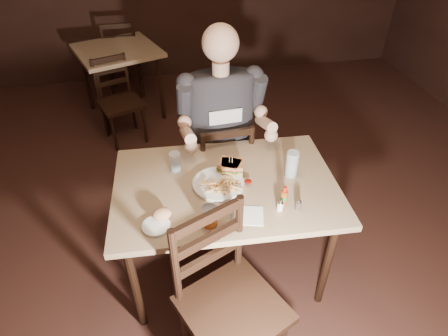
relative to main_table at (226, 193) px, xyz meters
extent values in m
plane|color=black|center=(0.06, -0.15, -0.70)|extent=(7.00, 7.00, 0.00)
cube|color=tan|center=(0.00, 0.00, 0.05)|extent=(1.34, 0.93, 0.04)
cylinder|color=black|center=(-0.58, -0.32, -0.33)|extent=(0.05, 0.05, 0.73)
cylinder|color=black|center=(-0.55, 0.37, -0.33)|extent=(0.05, 0.05, 0.73)
cylinder|color=black|center=(0.55, -0.37, -0.33)|extent=(0.05, 0.05, 0.73)
cylinder|color=black|center=(0.58, 0.32, -0.33)|extent=(0.05, 0.05, 0.73)
cube|color=tan|center=(-0.71, 2.35, 0.05)|extent=(1.03, 1.03, 0.04)
cylinder|color=black|center=(-0.90, 1.94, -0.33)|extent=(0.04, 0.04, 0.73)
cylinder|color=black|center=(-1.12, 2.54, -0.33)|extent=(0.04, 0.04, 0.73)
cylinder|color=black|center=(-0.30, 2.16, -0.33)|extent=(0.04, 0.04, 0.73)
cylinder|color=black|center=(-0.52, 2.76, -0.33)|extent=(0.04, 0.04, 0.73)
cylinder|color=white|center=(-0.04, -0.01, 0.08)|extent=(0.31, 0.31, 0.02)
ellipsoid|color=maroon|center=(0.13, -0.03, 0.10)|extent=(0.05, 0.05, 0.01)
cylinder|color=silver|center=(-0.27, 0.18, 0.14)|extent=(0.07, 0.07, 0.13)
cylinder|color=silver|center=(0.40, 0.01, 0.16)|extent=(0.08, 0.08, 0.17)
cube|color=white|center=(0.07, -0.28, 0.08)|extent=(0.18, 0.18, 0.00)
cube|color=silver|center=(-0.01, -0.22, 0.08)|extent=(0.05, 0.23, 0.01)
cube|color=silver|center=(0.01, -0.30, 0.08)|extent=(0.04, 0.14, 0.00)
cylinder|color=white|center=(-0.41, -0.27, 0.08)|extent=(0.15, 0.15, 0.01)
ellipsoid|color=tan|center=(-0.38, -0.22, 0.11)|extent=(0.11, 0.09, 0.06)
camera|label=1|loc=(-0.32, -1.64, 1.50)|focal=30.00mm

